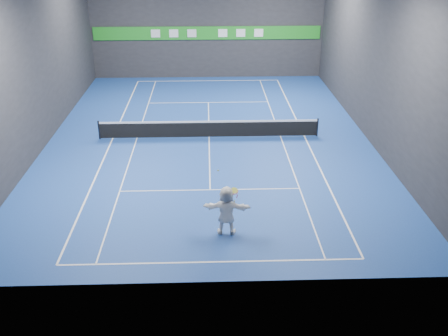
{
  "coord_description": "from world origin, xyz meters",
  "views": [
    {
      "loc": [
        -0.05,
        -26.52,
        10.72
      ],
      "look_at": [
        0.61,
        -7.24,
        1.5
      ],
      "focal_mm": 40.0,
      "sensor_mm": 36.0,
      "label": 1
    }
  ],
  "objects_px": {
    "tennis_net": "(209,129)",
    "tennis_racket": "(234,193)",
    "tennis_ball": "(218,170)",
    "player": "(226,210)"
  },
  "relations": [
    {
      "from": "tennis_ball",
      "to": "tennis_net",
      "type": "height_order",
      "value": "tennis_ball"
    },
    {
      "from": "tennis_ball",
      "to": "tennis_net",
      "type": "relative_size",
      "value": 0.0
    },
    {
      "from": "tennis_racket",
      "to": "tennis_ball",
      "type": "bearing_deg",
      "value": 164.0
    },
    {
      "from": "tennis_ball",
      "to": "tennis_net",
      "type": "xyz_separation_m",
      "value": [
        -0.3,
        9.76,
        -2.07
      ]
    },
    {
      "from": "player",
      "to": "tennis_ball",
      "type": "height_order",
      "value": "tennis_ball"
    },
    {
      "from": "tennis_ball",
      "to": "tennis_racket",
      "type": "xyz_separation_m",
      "value": [
        0.61,
        -0.18,
        -0.86
      ]
    },
    {
      "from": "tennis_ball",
      "to": "tennis_racket",
      "type": "distance_m",
      "value": 1.07
    },
    {
      "from": "tennis_ball",
      "to": "tennis_net",
      "type": "distance_m",
      "value": 9.98
    },
    {
      "from": "tennis_net",
      "to": "tennis_racket",
      "type": "height_order",
      "value": "tennis_racket"
    },
    {
      "from": "tennis_net",
      "to": "player",
      "type": "bearing_deg",
      "value": -86.51
    }
  ]
}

